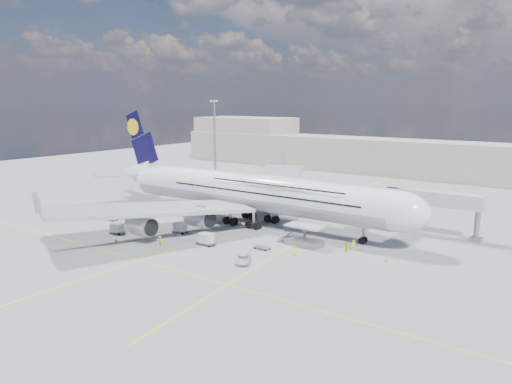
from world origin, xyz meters
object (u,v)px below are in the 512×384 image
Objects in this scene: dolly_row_b at (180,228)px; cone_tail at (175,201)px; cargo_loader at (303,238)px; dolly_row_a at (112,219)px; crew_wing at (132,229)px; cone_nose at (386,260)px; dolly_row_c at (117,228)px; cone_wing_right_outer at (116,240)px; crew_tug at (160,241)px; jet_bridge at (412,200)px; crew_van at (294,250)px; cone_wing_left_inner at (236,203)px; dolly_nose_far at (206,239)px; baggage_tug at (149,228)px; cone_wing_left_outer at (255,194)px; catering_truck_outer at (270,192)px; crew_loader at (346,248)px; service_van at (243,259)px; dolly_back at (115,213)px; airliner at (252,191)px; catering_truck_inner at (240,196)px; crew_nose at (354,245)px; light_mast at (215,140)px; cone_wing_right_inner at (176,235)px.

dolly_row_b is 30.64m from cone_tail.
dolly_row_a is (-42.59, -8.32, -0.95)m from cargo_loader.
crew_wing is 2.70× the size of cone_nose.
cone_wing_right_outer is (4.23, -3.64, -0.74)m from dolly_row_c.
crew_wing is 0.94× the size of crew_tug.
jet_bridge reaches higher than crew_tug.
cone_wing_left_inner is at bearing 21.35° from crew_van.
crew_wing reaches higher than cone_nose.
dolly_nose_far reaches higher than cone_nose.
baggage_tug is 5.77× the size of cone_wing_left_outer.
catering_truck_outer reaches higher than dolly_row_c.
cone_nose is (44.49, 9.71, -0.48)m from baggage_tug.
dolly_row_a is 30.97m from cone_wing_left_inner.
crew_loader is at bearing -48.32° from catering_truck_outer.
dolly_row_b is at bearing 14.61° from baggage_tug.
crew_wing is 30.63m from cone_tail.
dolly_row_b is 22.05m from service_van.
dolly_back reaches higher than baggage_tug.
crew_van is at bearing -73.25° from cargo_loader.
dolly_row_b is at bearing -74.14° from cone_wing_left_outer.
cone_wing_left_inner is 12.70m from cone_wing_left_outer.
dolly_row_a is 0.44× the size of catering_truck_outer.
cone_nose is (31.99, -7.40, -6.58)m from airliner.
dolly_nose_far reaches higher than cone_wing_left_inner.
dolly_row_a is at bearing 139.35° from service_van.
cone_wing_right_outer is at bearing -75.43° from catering_truck_inner.
cargo_loader is at bearing 46.92° from service_van.
catering_truck_outer reaches higher than service_van.
cargo_loader is 30.73m from baggage_tug.
catering_truck_outer is 9.34× the size of cone_wing_right_outer.
dolly_row_c is at bearing -31.25° from dolly_row_a.
catering_truck_inner reaches higher than crew_nose.
airliner is at bearing 24.43° from crew_van.
dolly_row_c is at bearing -81.66° from catering_truck_inner.
light_mast is 53.96m from dolly_row_a.
crew_nose reaches higher than crew_van.
cone_wing_left_outer is (-32.20, 46.97, -0.38)m from service_van.
cone_nose is at bearing 21.96° from cone_wing_right_outer.
catering_truck_outer is 3.31× the size of crew_nose.
airliner is at bearing -162.93° from crew_loader.
catering_truck_inner is at bearing 19.70° from crew_van.
crew_van is 32.89m from cone_wing_right_outer.
light_mast is at bearing 110.86° from cone_tail.
light_mast is 43.59× the size of cone_tail.
airliner is at bearing 64.16° from cone_wing_right_outer.
crew_van is at bearing -1.50° from dolly_row_c.
dolly_row_a is 1.52× the size of crew_van.
light_mast is 67.67m from cone_wing_right_outer.
cone_wing_right_inner is (-38.05, -8.75, -0.01)m from cone_nose.
dolly_back reaches higher than crew_tug.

